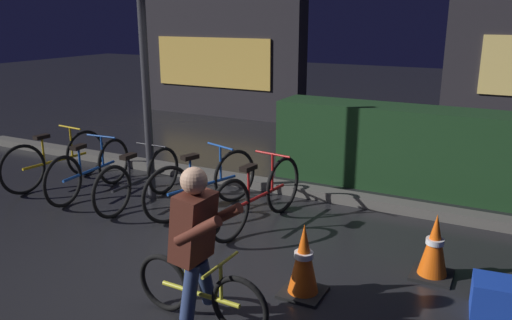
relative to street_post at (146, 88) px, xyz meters
The scene contains 14 objects.
ground_plane 2.47m from the street_post, 36.41° to the right, with size 40.00×40.00×0.00m, color black.
sidewalk_curb 2.35m from the street_post, 31.57° to the left, with size 12.00×0.24×0.12m, color #56544F.
hedge_row 4.01m from the street_post, 29.00° to the left, with size 4.80×0.70×1.11m, color #19381C.
storefront_left 5.75m from the street_post, 112.78° to the left, with size 4.18×0.54×3.53m.
street_post is the anchor object (origin of this frame).
parked_bike_leftmost 1.87m from the street_post, behind, with size 0.46×1.67×0.77m.
parked_bike_left_mid 1.37m from the street_post, 161.52° to the right, with size 0.46×1.60×0.74m.
parked_bike_center_left 1.13m from the street_post, 82.79° to the right, with size 0.46×1.57×0.72m.
parked_bike_center_right 1.38m from the street_post, ahead, with size 0.60×1.60×0.77m.
parked_bike_right_mid 1.96m from the street_post, ahead, with size 0.46×1.69×0.78m.
traffic_cone_near 3.15m from the street_post, 26.21° to the right, with size 0.36×0.36×0.64m.
traffic_cone_far 3.77m from the street_post, ahead, with size 0.36×0.36×0.61m.
blue_crate 4.43m from the street_post, 12.26° to the right, with size 0.44×0.32×0.30m, color #193DB7.
cyclist 3.00m from the street_post, 44.21° to the right, with size 1.19×0.53×1.25m.
Camera 1 is at (2.46, -3.73, 2.29)m, focal length 36.05 mm.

